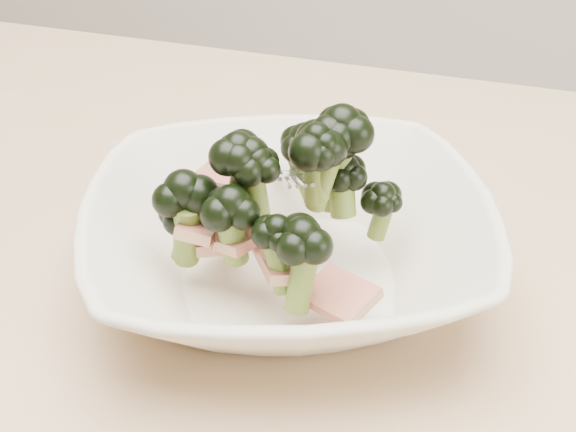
% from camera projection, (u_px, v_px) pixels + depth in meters
% --- Properties ---
extents(dining_table, '(1.20, 0.80, 0.75)m').
position_uv_depth(dining_table, '(248.00, 392.00, 0.57)').
color(dining_table, tan).
rests_on(dining_table, ground).
extents(broccoli_dish, '(0.33, 0.33, 0.12)m').
position_uv_depth(broccoli_dish, '(287.00, 232.00, 0.50)').
color(broccoli_dish, beige).
rests_on(broccoli_dish, dining_table).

